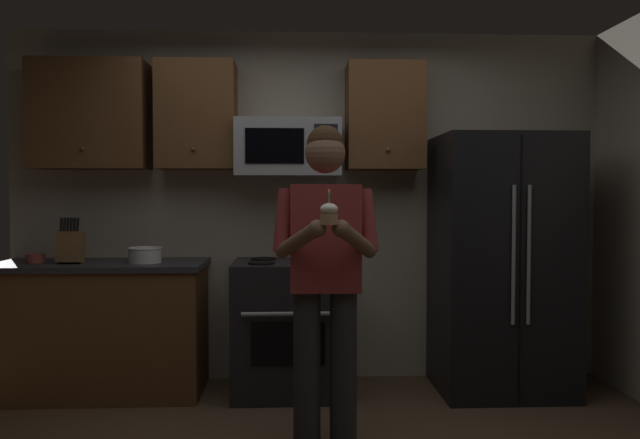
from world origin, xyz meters
TOP-DOWN VIEW (x-y plane):
  - wall_back at (0.00, 1.75)m, footprint 4.40×0.10m
  - oven_range at (-0.15, 1.36)m, footprint 0.76×0.70m
  - microwave at (-0.15, 1.48)m, footprint 0.74×0.41m
  - refrigerator at (1.35, 1.32)m, footprint 0.90×0.75m
  - cabinet_row_upper at (-0.72, 1.53)m, footprint 2.78×0.36m
  - counter_left at (-1.45, 1.38)m, footprint 1.44×0.66m
  - knife_block at (-1.63, 1.33)m, footprint 0.16×0.15m
  - bowl_large_white at (-1.13, 1.33)m, footprint 0.23×0.23m
  - bowl_small_colored at (-1.88, 1.37)m, footprint 0.13×0.13m
  - person at (0.06, 0.39)m, footprint 0.60×0.48m
  - cupcake at (0.06, 0.06)m, footprint 0.09×0.09m

SIDE VIEW (x-z plane):
  - oven_range at x=-0.15m, z-range 0.00..0.93m
  - counter_left at x=-1.45m, z-range 0.00..0.92m
  - refrigerator at x=1.35m, z-range 0.00..1.80m
  - bowl_small_colored at x=-1.88m, z-range 0.92..0.98m
  - bowl_large_white at x=-1.13m, z-range 0.92..1.03m
  - person at x=0.06m, z-range 0.11..1.88m
  - knife_block at x=-1.63m, z-range 0.88..1.20m
  - cupcake at x=0.06m, z-range 1.20..1.38m
  - wall_back at x=0.00m, z-range 0.00..2.60m
  - microwave at x=-0.15m, z-range 1.52..1.92m
  - cabinet_row_upper at x=-0.72m, z-range 1.57..2.33m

